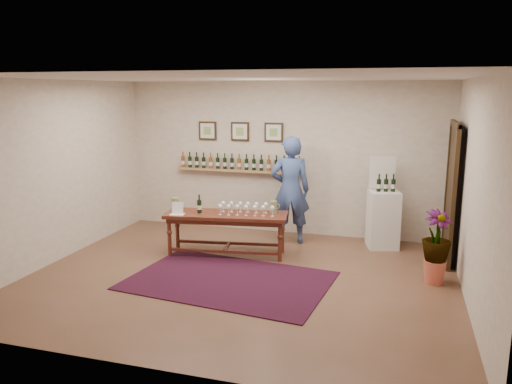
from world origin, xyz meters
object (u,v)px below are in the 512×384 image
(tasting_table, at_px, (226,220))
(person, at_px, (290,190))
(potted_plant, at_px, (436,247))
(display_pedestal, at_px, (383,219))

(tasting_table, bearing_deg, person, 39.84)
(potted_plant, xyz_separation_m, person, (-2.34, 1.29, 0.42))
(display_pedestal, xyz_separation_m, potted_plant, (0.77, -1.46, 0.03))
(tasting_table, xyz_separation_m, person, (0.84, 0.95, 0.35))
(tasting_table, distance_m, person, 1.31)
(tasting_table, relative_size, potted_plant, 2.27)
(display_pedestal, xyz_separation_m, person, (-1.58, -0.18, 0.45))
(tasting_table, height_order, person, person)
(tasting_table, bearing_deg, potted_plant, -14.74)
(potted_plant, bearing_deg, display_pedestal, 117.67)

